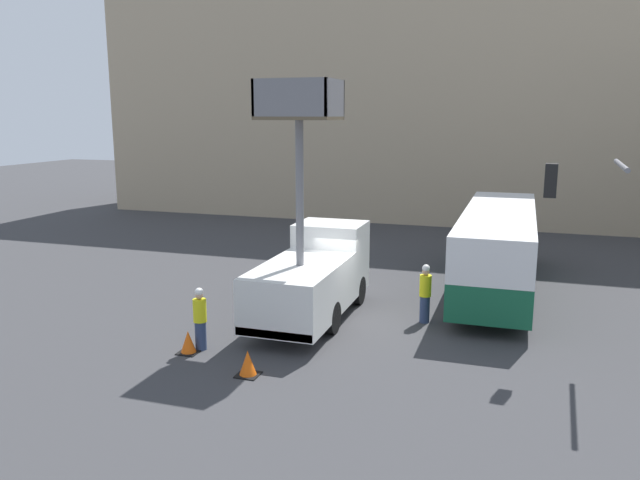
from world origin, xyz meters
name	(u,v)px	position (x,y,z in m)	size (l,w,h in m)	color
ground_plane	(342,321)	(0.00, 0.00, 0.00)	(120.00, 120.00, 0.00)	#38383A
building_backdrop_far	(443,81)	(0.00, 23.59, 8.77)	(44.00, 10.00, 17.53)	tan
utility_truck	(313,271)	(-0.98, -0.05, 1.60)	(2.35, 6.40, 7.60)	silver
city_bus	(498,244)	(4.60, 5.35, 1.82)	(2.57, 11.64, 3.08)	#145638
traffic_light_pole	(633,224)	(8.13, -1.15, 3.84)	(3.58, 3.33, 5.63)	slate
road_worker_near_truck	(200,319)	(-3.13, -3.69, 0.91)	(0.38, 0.38, 1.83)	navy
road_worker_directing	(425,293)	(2.59, 0.69, 0.97)	(0.38, 0.38, 1.92)	navy
traffic_cone_near_truck	(188,343)	(-3.34, -4.04, 0.30)	(0.56, 0.56, 0.64)	black
traffic_cone_mid_road	(248,364)	(-1.09, -4.94, 0.31)	(0.58, 0.58, 0.67)	black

